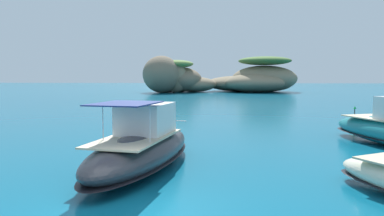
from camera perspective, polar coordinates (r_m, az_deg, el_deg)
The scene contains 5 objects.
ground_plane at distance 9.80m, azimuth -11.11°, elevation -15.77°, with size 400.00×400.00×0.00m, color #0C5B7A.
islet_large at distance 85.56m, azimuth 10.23°, elevation 4.46°, with size 24.65×24.06×8.29m.
islet_small at distance 81.16m, azimuth -2.83°, elevation 4.86°, with size 18.85×17.91×8.21m.
motorboat_charcoal at distance 13.56m, azimuth -7.95°, elevation -6.23°, with size 3.70×8.58×2.60m.
channel_buoy at distance 26.88m, azimuth 24.74°, elevation -2.13°, with size 0.56×0.56×1.48m.
Camera 1 is at (2.68, -8.76, 3.46)m, focal length 33.01 mm.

